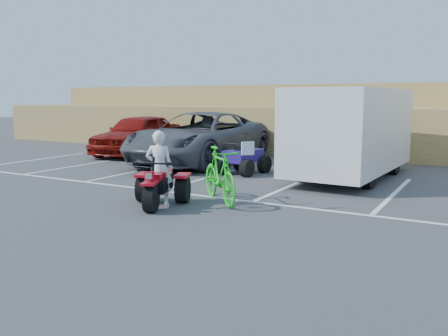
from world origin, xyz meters
The scene contains 11 objects.
ground centered at (0.00, 0.00, 0.00)m, with size 100.00×100.00×0.00m, color #3C3C3F.
parking_stripes centered at (0.87, 4.07, 0.00)m, with size 28.00×5.16×0.01m.
grass_embankment centered at (0.00, 15.48, 1.42)m, with size 40.00×8.50×3.10m.
red_trike_atv centered at (-1.65, 0.95, 0.00)m, with size 1.23×1.64×1.06m, color #B20A17, non-canonical shape.
rider centered at (-1.70, 1.09, 0.84)m, with size 0.62×0.40×1.69m, color white.
green_dirt_bike centered at (-0.67, 1.99, 0.64)m, with size 0.60×2.13×1.28m, color #14BF19.
grey_pickup centered at (-4.72, 7.55, 0.94)m, with size 3.13×6.79×1.89m, color #46484E.
red_car centered at (-8.49, 8.54, 0.87)m, with size 2.05×5.09×1.73m, color maroon.
cargo_trailer centered at (1.08, 6.87, 1.45)m, with size 2.57×5.83×2.67m.
quad_atv_blue centered at (-2.14, 6.07, 0.00)m, with size 1.18×1.58×1.03m, color navy, non-canonical shape.
quad_atv_green centered at (-0.49, 7.15, 0.00)m, with size 1.27×1.70×1.11m, color #124F17, non-canonical shape.
Camera 1 is at (4.73, -7.34, 2.39)m, focal length 38.00 mm.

